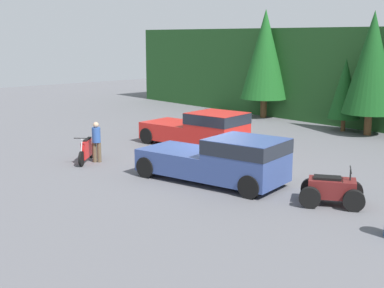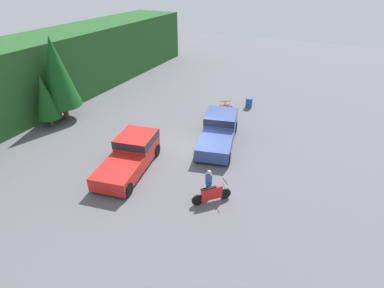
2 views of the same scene
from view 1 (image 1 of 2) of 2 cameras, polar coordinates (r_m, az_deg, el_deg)
name	(u,v)px [view 1 (image 1 of 2)]	position (r m, az deg, el deg)	size (l,w,h in m)	color
ground_plane	(213,171)	(21.34, 2.22, -2.94)	(80.00, 80.00, 0.00)	#5B5B60
tree_left	(265,55)	(35.47, 7.79, 9.44)	(3.08, 3.08, 7.01)	brown
tree_mid_left	(345,89)	(31.21, 16.01, 5.69)	(1.80, 1.80, 4.09)	brown
tree_mid_right	(372,63)	(30.27, 18.64, 8.21)	(2.92, 2.92, 6.64)	brown
pickup_truck_red	(202,128)	(25.75, 1.08, 1.69)	(5.60, 3.11, 1.77)	red
pickup_truck_second	(224,159)	(19.40, 3.42, -1.56)	(5.92, 3.39, 1.77)	#334784
dirt_bike	(86,151)	(23.27, -11.20, -0.71)	(1.62, 1.66, 1.19)	black
quad_atv	(332,190)	(17.65, 14.68, -4.77)	(2.37, 2.18, 1.20)	black
rider_person	(96,140)	(23.06, -10.16, 0.38)	(0.51, 0.51, 1.73)	brown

